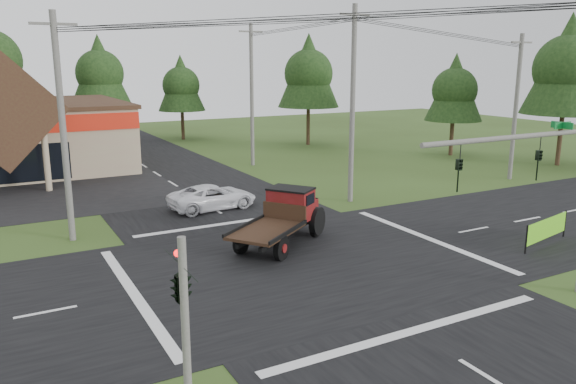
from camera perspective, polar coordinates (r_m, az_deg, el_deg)
ground at (r=23.82m, az=1.41°, el=-7.26°), size 120.00×120.00×0.00m
road_ns at (r=23.82m, az=1.41°, el=-7.23°), size 12.00×120.00×0.02m
road_ew at (r=23.81m, az=1.41°, el=-7.23°), size 120.00×12.00×0.02m
traffic_signal_mast at (r=21.07m, az=26.13°, el=1.20°), size 8.12×0.24×7.00m
traffic_signal_corner at (r=13.43m, az=-10.86°, el=-7.86°), size 0.53×2.48×4.40m
utility_pole_nw at (r=27.67m, az=-21.91°, el=6.15°), size 2.00×0.30×10.50m
utility_pole_ne at (r=33.48m, az=6.57°, el=8.90°), size 2.00×0.30×11.50m
utility_pole_far at (r=43.10m, az=22.14°, el=8.07°), size 2.00×0.30×10.20m
utility_pole_n at (r=45.64m, az=-3.70°, el=9.85°), size 2.00×0.30×11.20m
tree_row_d at (r=62.36m, az=-18.60°, el=11.57°), size 6.16×6.16×11.11m
tree_row_e at (r=62.40m, az=-10.82°, el=10.77°), size 5.04×5.04×9.09m
tree_side_ne at (r=57.33m, az=2.10°, el=12.15°), size 6.16×6.16×11.11m
tree_side_e_near at (r=52.74m, az=16.58°, el=10.09°), size 5.04×5.04×9.09m
tree_side_e_far at (r=50.56m, az=26.56°, el=11.47°), size 6.72×6.72×12.12m
antique_flatbed_truck at (r=25.70m, az=-0.89°, el=-2.76°), size 6.26×5.39×2.53m
roadside_banner at (r=28.49m, az=24.77°, el=-3.65°), size 3.83×0.94×1.33m
white_pickup at (r=32.57m, az=-7.66°, el=-0.49°), size 5.27×2.78×1.41m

